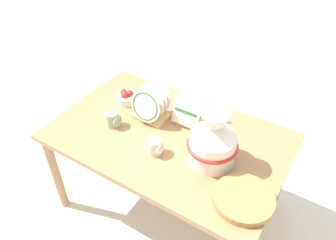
{
  "coord_description": "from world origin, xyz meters",
  "views": [
    {
      "loc": [
        0.75,
        -1.2,
        1.95
      ],
      "look_at": [
        0.0,
        0.0,
        0.78
      ],
      "focal_mm": 35.0,
      "sensor_mm": 36.0,
      "label": 1
    }
  ],
  "objects_px": {
    "ceramic_vase": "(213,141)",
    "dish_rack_round_plates": "(150,106)",
    "dish_rack_square_plates": "(191,113)",
    "wicker_charger_stack": "(244,199)",
    "fruit_bowl": "(127,97)",
    "mug_cream_glaze": "(155,146)",
    "mug_sage_glaze": "(113,119)"
  },
  "relations": [
    {
      "from": "dish_rack_round_plates",
      "to": "mug_sage_glaze",
      "type": "bearing_deg",
      "value": -131.55
    },
    {
      "from": "mug_sage_glaze",
      "to": "fruit_bowl",
      "type": "bearing_deg",
      "value": 109.06
    },
    {
      "from": "dish_rack_square_plates",
      "to": "mug_cream_glaze",
      "type": "xyz_separation_m",
      "value": [
        -0.03,
        -0.34,
        -0.02
      ]
    },
    {
      "from": "wicker_charger_stack",
      "to": "dish_rack_round_plates",
      "type": "bearing_deg",
      "value": 158.69
    },
    {
      "from": "wicker_charger_stack",
      "to": "mug_cream_glaze",
      "type": "height_order",
      "value": "mug_cream_glaze"
    },
    {
      "from": "wicker_charger_stack",
      "to": "fruit_bowl",
      "type": "height_order",
      "value": "fruit_bowl"
    },
    {
      "from": "dish_rack_round_plates",
      "to": "wicker_charger_stack",
      "type": "bearing_deg",
      "value": -21.31
    },
    {
      "from": "ceramic_vase",
      "to": "wicker_charger_stack",
      "type": "distance_m",
      "value": 0.32
    },
    {
      "from": "mug_cream_glaze",
      "to": "fruit_bowl",
      "type": "relative_size",
      "value": 0.65
    },
    {
      "from": "dish_rack_square_plates",
      "to": "wicker_charger_stack",
      "type": "xyz_separation_m",
      "value": [
        0.5,
        -0.38,
        -0.04
      ]
    },
    {
      "from": "ceramic_vase",
      "to": "dish_rack_square_plates",
      "type": "height_order",
      "value": "ceramic_vase"
    },
    {
      "from": "ceramic_vase",
      "to": "wicker_charger_stack",
      "type": "relative_size",
      "value": 1.12
    },
    {
      "from": "dish_rack_round_plates",
      "to": "dish_rack_square_plates",
      "type": "distance_m",
      "value": 0.25
    },
    {
      "from": "wicker_charger_stack",
      "to": "mug_cream_glaze",
      "type": "xyz_separation_m",
      "value": [
        -0.53,
        0.05,
        0.03
      ]
    },
    {
      "from": "ceramic_vase",
      "to": "fruit_bowl",
      "type": "bearing_deg",
      "value": 165.52
    },
    {
      "from": "dish_rack_round_plates",
      "to": "fruit_bowl",
      "type": "xyz_separation_m",
      "value": [
        -0.23,
        0.06,
        -0.06
      ]
    },
    {
      "from": "ceramic_vase",
      "to": "dish_rack_round_plates",
      "type": "distance_m",
      "value": 0.48
    },
    {
      "from": "ceramic_vase",
      "to": "dish_rack_square_plates",
      "type": "relative_size",
      "value": 1.68
    },
    {
      "from": "ceramic_vase",
      "to": "fruit_bowl",
      "type": "relative_size",
      "value": 2.28
    },
    {
      "from": "dish_rack_square_plates",
      "to": "wicker_charger_stack",
      "type": "bearing_deg",
      "value": -37.69
    },
    {
      "from": "dish_rack_square_plates",
      "to": "fruit_bowl",
      "type": "bearing_deg",
      "value": -174.88
    },
    {
      "from": "fruit_bowl",
      "to": "mug_sage_glaze",
      "type": "bearing_deg",
      "value": -70.94
    },
    {
      "from": "ceramic_vase",
      "to": "mug_sage_glaze",
      "type": "height_order",
      "value": "ceramic_vase"
    },
    {
      "from": "dish_rack_round_plates",
      "to": "wicker_charger_stack",
      "type": "distance_m",
      "value": 0.77
    },
    {
      "from": "mug_sage_glaze",
      "to": "mug_cream_glaze",
      "type": "distance_m",
      "value": 0.34
    },
    {
      "from": "dish_rack_square_plates",
      "to": "mug_sage_glaze",
      "type": "height_order",
      "value": "dish_rack_square_plates"
    },
    {
      "from": "ceramic_vase",
      "to": "dish_rack_square_plates",
      "type": "bearing_deg",
      "value": 138.08
    },
    {
      "from": "ceramic_vase",
      "to": "wicker_charger_stack",
      "type": "bearing_deg",
      "value": -32.94
    },
    {
      "from": "wicker_charger_stack",
      "to": "fruit_bowl",
      "type": "distance_m",
      "value": 1.01
    },
    {
      "from": "ceramic_vase",
      "to": "dish_rack_round_plates",
      "type": "relative_size",
      "value": 1.45
    },
    {
      "from": "wicker_charger_stack",
      "to": "mug_cream_glaze",
      "type": "distance_m",
      "value": 0.53
    },
    {
      "from": "dish_rack_square_plates",
      "to": "wicker_charger_stack",
      "type": "distance_m",
      "value": 0.63
    }
  ]
}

